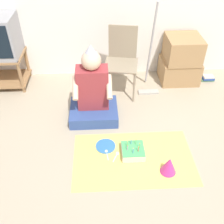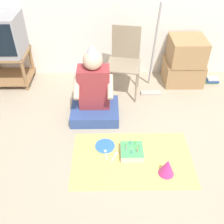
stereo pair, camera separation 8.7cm
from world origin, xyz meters
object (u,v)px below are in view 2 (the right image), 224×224
Objects in this scene: person_seated at (94,94)px; paper_plate at (105,146)px; folding_chair at (125,57)px; dust_mop at (153,68)px; cardboard_box_stack at (185,61)px; birthday_cake at (132,152)px; party_hat_blue at (167,167)px; book_pile at (212,80)px; tv at (1,34)px.

paper_plate is (0.12, -0.55, -0.30)m from person_seated.
folding_chair is at bearing 76.92° from paper_plate.
cardboard_box_stack is at bearing 26.65° from dust_mop.
dust_mop is 5.23× the size of birthday_cake.
person_seated reaches higher than birthday_cake.
birthday_cake is 1.26× the size of party_hat_blue.
book_pile is 1.86m from person_seated.
tv is at bearing 139.22° from party_hat_blue.
tv reaches higher than birthday_cake.
tv is 2.51m from cardboard_box_stack.
paper_plate is at bearing -130.59° from cardboard_box_stack.
paper_plate is at bearing -77.20° from person_seated.
person_seated is at bearing -145.81° from dust_mop.
person_seated is (-0.38, -0.56, -0.20)m from folding_chair.
birthday_cake is (-1.28, -1.40, 0.02)m from book_pile.
folding_chair reaches higher than book_pile.
folding_chair is at bearing -172.60° from book_pile.
paper_plate is (-0.61, 0.37, -0.09)m from party_hat_blue.
folding_chair is 1.31m from birthday_cake.
party_hat_blue is at bearing -120.26° from book_pile.
book_pile is at bearing -4.21° from cardboard_box_stack.
book_pile reaches higher than paper_plate.
dust_mop is 1.32× the size of person_seated.
birthday_cake is at bearing -58.84° from person_seated.
cardboard_box_stack is 0.55m from dust_mop.
tv is 2.51× the size of paper_plate.
dust_mop is 0.92m from person_seated.
folding_chair is (1.62, -0.22, -0.22)m from tv.
dust_mop is (1.99, -0.27, -0.37)m from tv.
book_pile is 0.20× the size of person_seated.
dust_mop reaches higher than folding_chair.
folding_chair is 1.33× the size of cardboard_box_stack.
folding_chair is 0.40m from dust_mop.
folding_chair is 3.74× the size of birthday_cake.
birthday_cake is (0.03, -1.23, -0.46)m from folding_chair.
book_pile is at bearing 23.26° from person_seated.
folding_chair is 0.70m from person_seated.
dust_mop reaches higher than birthday_cake.
dust_mop is at bearing 89.00° from party_hat_blue.
person_seated is (1.24, -0.78, -0.42)m from tv.
tv is 1.65m from folding_chair.
person_seated is at bearing 121.16° from birthday_cake.
cardboard_box_stack is 1.68m from birthday_cake.
person_seated reaches higher than party_hat_blue.
folding_chair is 4.63× the size of book_pile.
cardboard_box_stack is 0.53m from book_pile.
folding_chair reaches higher than party_hat_blue.
person_seated is 4.36× the size of paper_plate.
birthday_cake is (0.41, -0.67, -0.26)m from person_seated.
paper_plate is at bearing 148.66° from party_hat_blue.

